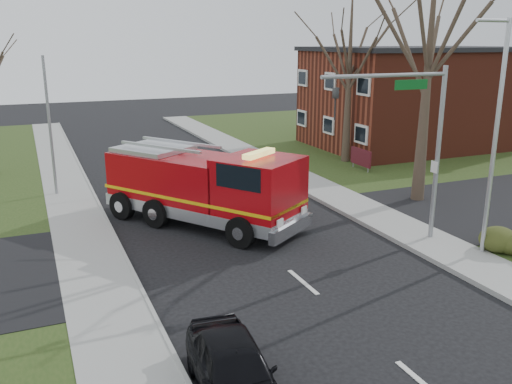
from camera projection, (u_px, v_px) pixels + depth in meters
name	position (u px, v px, depth m)	size (l,w,h in m)	color
ground	(303.00, 282.00, 17.81)	(120.00, 120.00, 0.00)	black
sidewalk_right	(451.00, 252.00, 20.12)	(2.40, 80.00, 0.15)	#9B9B95
sidewalk_left	(111.00, 316.00, 15.46)	(2.40, 80.00, 0.15)	#9B9B95
brick_building	(418.00, 97.00, 39.93)	(15.40, 10.40, 7.25)	maroon
health_center_sign	(361.00, 158.00, 32.61)	(0.12, 2.00, 1.40)	#4F121C
bare_tree_near	(430.00, 46.00, 24.71)	(6.00, 6.00, 12.00)	#3E2F25
bare_tree_far	(350.00, 60.00, 33.50)	(5.25, 5.25, 10.50)	#3E2F25
traffic_signal_mast	(413.00, 124.00, 19.83)	(5.29, 0.18, 6.80)	gray
streetlight_pole	(495.00, 133.00, 18.83)	(1.48, 0.16, 8.40)	#B7BABF
utility_pole_far	(50.00, 128.00, 26.72)	(0.14, 0.14, 7.00)	gray
fire_engine	(205.00, 189.00, 23.06)	(7.33, 8.88, 3.52)	#9C070C
parked_car_maroon	(234.00, 370.00, 11.87)	(1.65, 4.09, 1.39)	black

